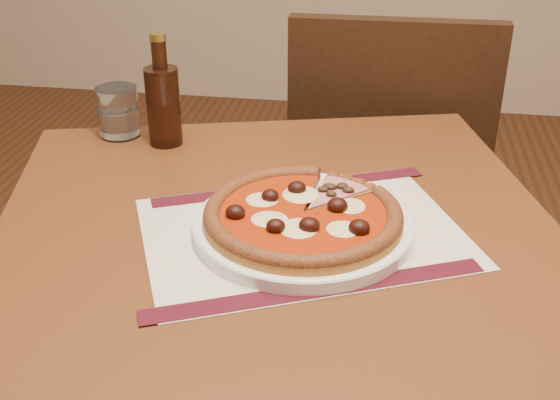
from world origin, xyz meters
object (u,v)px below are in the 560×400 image
object	(u,v)px
water_glass	(118,112)
bottle	(163,102)
chair_far	(385,175)
plate	(303,226)
pizza	(303,214)
table	(278,284)

from	to	relation	value
water_glass	bottle	xyz separation A→B (m)	(0.09, -0.02, 0.03)
chair_far	plate	size ratio (longest dim) A/B	3.02
pizza	water_glass	distance (m)	0.48
chair_far	plate	xyz separation A→B (m)	(-0.11, -0.67, 0.24)
water_glass	bottle	bearing A→B (deg)	-13.49
table	pizza	bearing A→B (deg)	-24.57
table	pizza	size ratio (longest dim) A/B	3.56
water_glass	bottle	size ratio (longest dim) A/B	0.46
table	water_glass	distance (m)	0.46
bottle	chair_far	bearing A→B (deg)	45.21
bottle	table	bearing A→B (deg)	-46.33
table	bottle	world-z (taller)	bottle
plate	pizza	xyz separation A→B (m)	(-0.00, -0.00, 0.02)
pizza	table	bearing A→B (deg)	155.43
chair_far	bottle	bearing A→B (deg)	44.49
plate	water_glass	size ratio (longest dim) A/B	3.35
table	plate	world-z (taller)	plate
table	plate	size ratio (longest dim) A/B	3.23
plate	pizza	distance (m)	0.02
table	chair_far	xyz separation A→B (m)	(0.15, 0.65, -0.12)
pizza	chair_far	bearing A→B (deg)	80.64
chair_far	plate	distance (m)	0.72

